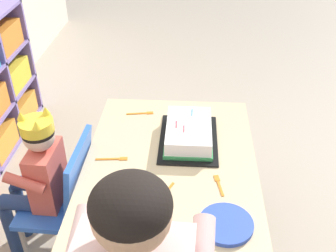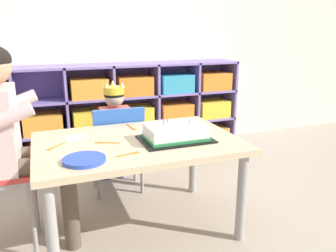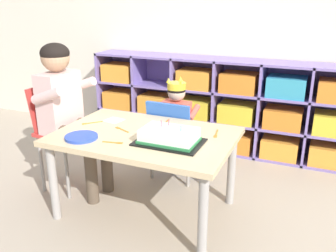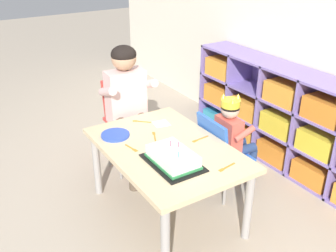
% 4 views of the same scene
% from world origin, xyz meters
% --- Properties ---
extents(ground, '(16.00, 16.00, 0.00)m').
position_xyz_m(ground, '(0.00, 0.00, 0.00)').
color(ground, tan).
extents(classroom_back_wall, '(6.52, 0.10, 2.61)m').
position_xyz_m(classroom_back_wall, '(0.00, 1.45, 1.31)').
color(classroom_back_wall, beige).
rests_on(classroom_back_wall, ground).
extents(storage_cubby_shelf, '(2.40, 0.31, 0.84)m').
position_xyz_m(storage_cubby_shelf, '(0.14, 1.23, 0.38)').
color(storage_cubby_shelf, '#7F6BB2').
rests_on(storage_cubby_shelf, ground).
extents(activity_table, '(1.10, 0.74, 0.55)m').
position_xyz_m(activity_table, '(0.00, 0.00, 0.48)').
color(activity_table, '#D1B789').
rests_on(activity_table, ground).
extents(classroom_chair_blue, '(0.38, 0.32, 0.64)m').
position_xyz_m(classroom_chair_blue, '(-0.01, 0.48, 0.37)').
color(classroom_chair_blue, blue).
rests_on(classroom_chair_blue, ground).
extents(child_with_crown, '(0.30, 0.31, 0.80)m').
position_xyz_m(child_with_crown, '(-0.01, 0.58, 0.49)').
color(child_with_crown, '#D15647').
rests_on(child_with_crown, ground).
extents(classroom_chair_adult_side, '(0.33, 0.32, 0.77)m').
position_xyz_m(classroom_chair_adult_side, '(-0.74, 0.05, 0.47)').
color(classroom_chair_adult_side, red).
rests_on(classroom_chair_adult_side, ground).
extents(adult_helper_seated, '(0.44, 0.42, 1.07)m').
position_xyz_m(adult_helper_seated, '(-0.62, 0.05, 0.67)').
color(adult_helper_seated, beige).
rests_on(adult_helper_seated, ground).
extents(birthday_cake_on_tray, '(0.39, 0.27, 0.12)m').
position_xyz_m(birthday_cake_on_tray, '(0.20, -0.08, 0.58)').
color(birthday_cake_on_tray, black).
rests_on(birthday_cake_on_tray, activity_table).
extents(paper_plate_stack, '(0.20, 0.20, 0.02)m').
position_xyz_m(paper_plate_stack, '(-0.32, -0.22, 0.55)').
color(paper_plate_stack, blue).
rests_on(paper_plate_stack, activity_table).
extents(paper_napkin_square, '(0.13, 0.13, 0.00)m').
position_xyz_m(paper_napkin_square, '(-0.32, 0.15, 0.55)').
color(paper_napkin_square, white).
rests_on(paper_napkin_square, activity_table).
extents(fork_near_child_seat, '(0.13, 0.07, 0.00)m').
position_xyz_m(fork_near_child_seat, '(-0.17, 0.01, 0.55)').
color(fork_near_child_seat, orange).
rests_on(fork_near_child_seat, activity_table).
extents(fork_scattered_mid_table, '(0.03, 0.14, 0.00)m').
position_xyz_m(fork_scattered_mid_table, '(0.03, 0.25, 0.55)').
color(fork_scattered_mid_table, orange).
rests_on(fork_scattered_mid_table, activity_table).
extents(fork_near_cake_tray, '(0.04, 0.14, 0.00)m').
position_xyz_m(fork_near_cake_tray, '(0.41, 0.17, 0.55)').
color(fork_near_cake_tray, orange).
rests_on(fork_near_cake_tray, activity_table).
extents(fork_by_napkin, '(0.12, 0.04, 0.00)m').
position_xyz_m(fork_by_napkin, '(-0.10, -0.20, 0.55)').
color(fork_by_napkin, orange).
rests_on(fork_by_napkin, activity_table).
extents(fork_at_table_front_edge, '(0.11, 0.11, 0.00)m').
position_xyz_m(fork_at_table_front_edge, '(-0.43, 0.04, 0.55)').
color(fork_at_table_front_edge, orange).
rests_on(fork_at_table_front_edge, activity_table).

